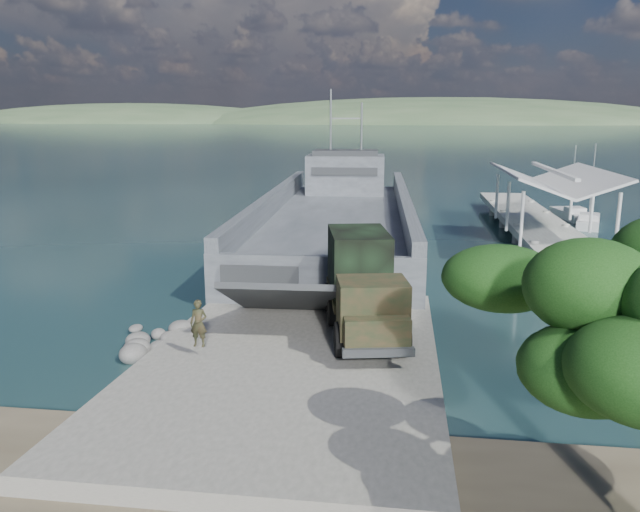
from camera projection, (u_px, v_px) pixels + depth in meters
The scene contains 10 objects.
ground at pixel (298, 355), 22.90m from camera, with size 1400.00×1400.00×0.00m, color #173537.
boat_ramp at pixel (293, 359), 21.88m from camera, with size 10.00×18.00×0.50m, color slate.
shoreline_rocks at pixel (143, 342), 24.19m from camera, with size 3.20×5.60×0.90m, color #595956, non-canonical shape.
distant_headlands at pixel (457, 123), 557.42m from camera, with size 1000.00×240.00×48.00m, color #3A5535, non-canonical shape.
pier at pixel (552, 229), 38.99m from camera, with size 6.40×44.00×6.10m.
landing_craft at pixel (337, 226), 43.64m from camera, with size 11.28×39.23×11.55m.
military_truck at pixel (363, 284), 23.85m from camera, with size 3.78×8.06×3.60m.
soldier at pixel (199, 334), 21.26m from camera, with size 0.60×0.39×1.64m, color black.
sailboat_near at pixel (588, 222), 48.96m from camera, with size 3.08×5.66×6.63m.
sailboat_far at pixel (570, 215), 52.57m from camera, with size 2.31×5.35×6.31m.
Camera 1 is at (3.67, -21.21, 8.68)m, focal length 35.00 mm.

